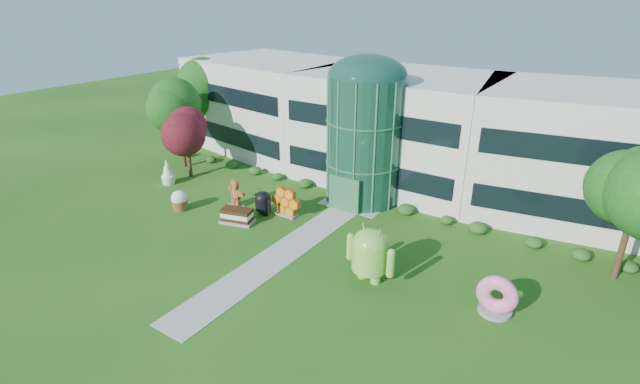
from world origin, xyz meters
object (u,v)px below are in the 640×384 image
Objects in this scene: android_black at (263,201)px; gingerbread at (236,193)px; donut at (498,294)px; android_green at (370,251)px.

android_black is 2.74m from gingerbread.
gingerbread reaches higher than donut.
android_green is 13.97m from gingerbread.
android_black is at bearing 171.72° from donut.
android_green reaches higher than android_black.
android_green is 7.07m from donut.
gingerbread is at bearing -165.67° from android_black.
gingerbread is (-20.52, 2.24, 0.04)m from donut.
donut is 0.89× the size of gingerbread.
android_green is at bearing -172.67° from donut.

